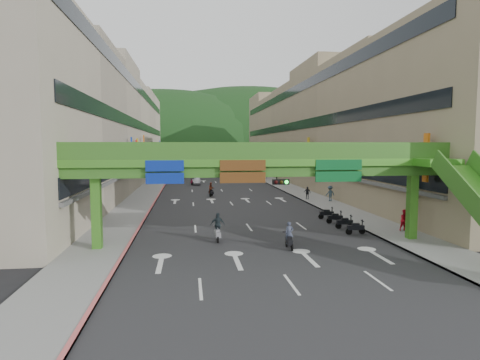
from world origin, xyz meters
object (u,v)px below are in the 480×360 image
at_px(pedestrian_red, 405,222).
at_px(scooter_rider_mid, 211,189).
at_px(car_silver, 196,181).
at_px(car_yellow, 235,178).
at_px(overpass_near, 278,171).
at_px(scooter_rider_near, 289,237).

bearing_deg(pedestrian_red, scooter_rider_mid, 118.31).
height_order(car_silver, car_yellow, car_yellow).
height_order(overpass_near, pedestrian_red, overpass_near).
height_order(scooter_rider_near, scooter_rider_mid, scooter_rider_mid).
distance_m(car_silver, pedestrian_red, 44.10).
xyz_separation_m(car_silver, pedestrian_red, (15.59, -41.26, 0.22)).
bearing_deg(scooter_rider_near, overpass_near, 134.26).
height_order(scooter_rider_mid, pedestrian_red, scooter_rider_mid).
distance_m(scooter_rider_mid, pedestrian_red, 28.24).
distance_m(overpass_near, car_yellow, 49.47).
xyz_separation_m(scooter_rider_near, scooter_rider_mid, (-3.60, 28.29, 0.14)).
distance_m(scooter_rider_near, car_yellow, 49.91).
bearing_deg(car_silver, scooter_rider_mid, -86.57).
height_order(overpass_near, car_silver, overpass_near).
bearing_deg(scooter_rider_mid, car_yellow, 75.09).
xyz_separation_m(overpass_near, scooter_rider_near, (0.66, -0.68, -4.37)).
relative_size(car_yellow, pedestrian_red, 2.38).
xyz_separation_m(scooter_rider_near, car_silver, (-5.31, 44.95, -0.20)).
bearing_deg(pedestrian_red, car_silver, 109.57).
bearing_deg(car_yellow, overpass_near, -90.38).
bearing_deg(car_yellow, scooter_rider_mid, -102.02).
distance_m(scooter_rider_mid, car_silver, 16.75).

